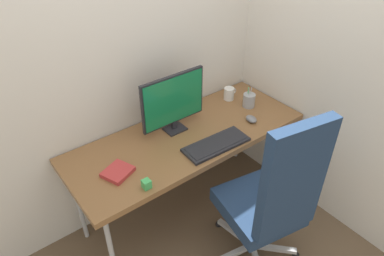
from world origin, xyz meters
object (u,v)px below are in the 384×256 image
object	(u,v)px
desk_clamp_accessory	(147,184)
notebook	(118,172)
pen_holder	(249,100)
mouse	(251,119)
keyboard	(216,144)
office_chair	(272,199)
monitor	(173,101)
coffee_mug	(229,94)

from	to	relation	value
desk_clamp_accessory	notebook	bearing A→B (deg)	110.09
pen_holder	mouse	bearing A→B (deg)	-129.73
desk_clamp_accessory	keyboard	bearing A→B (deg)	4.88
office_chair	pen_holder	distance (m)	0.89
monitor	keyboard	size ratio (longest dim) A/B	1.05
monitor	notebook	size ratio (longest dim) A/B	2.97
office_chair	pen_holder	world-z (taller)	office_chair
mouse	notebook	bearing A→B (deg)	-176.01
keyboard	pen_holder	size ratio (longest dim) A/B	2.81
office_chair	keyboard	bearing A→B (deg)	91.53
pen_holder	desk_clamp_accessory	world-z (taller)	pen_holder
notebook	desk_clamp_accessory	bearing A→B (deg)	-91.44
keyboard	notebook	bearing A→B (deg)	166.29
keyboard	mouse	bearing A→B (deg)	9.08
pen_holder	notebook	bearing A→B (deg)	-176.83
office_chair	monitor	world-z (taller)	office_chair
monitor	coffee_mug	distance (m)	0.62
mouse	coffee_mug	distance (m)	0.35
monitor	coffee_mug	world-z (taller)	monitor
keyboard	notebook	xyz separation A→B (m)	(-0.65, 0.16, 0.00)
mouse	pen_holder	xyz separation A→B (m)	(0.13, 0.16, 0.03)
keyboard	pen_holder	bearing A→B (deg)	22.97
coffee_mug	desk_clamp_accessory	distance (m)	1.14
mouse	coffee_mug	bearing A→B (deg)	84.66
desk_clamp_accessory	mouse	bearing A→B (deg)	6.60
office_chair	desk_clamp_accessory	world-z (taller)	office_chair
mouse	pen_holder	bearing A→B (deg)	59.49
keyboard	notebook	world-z (taller)	notebook
monitor	mouse	size ratio (longest dim) A/B	5.04
monitor	pen_holder	size ratio (longest dim) A/B	2.95
mouse	notebook	size ratio (longest dim) A/B	0.59
mouse	notebook	xyz separation A→B (m)	(-1.04, 0.09, -0.01)
desk_clamp_accessory	monitor	bearing A→B (deg)	39.14
coffee_mug	monitor	bearing A→B (deg)	-173.20
keyboard	desk_clamp_accessory	world-z (taller)	desk_clamp_accessory
notebook	coffee_mug	size ratio (longest dim) A/B	1.41
monitor	keyboard	distance (m)	0.41
keyboard	desk_clamp_accessory	distance (m)	0.57
notebook	coffee_mug	bearing A→B (deg)	-9.53
office_chair	coffee_mug	size ratio (longest dim) A/B	10.85
desk_clamp_accessory	office_chair	bearing A→B (deg)	-37.38
office_chair	notebook	xyz separation A→B (m)	(-0.66, 0.65, 0.12)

